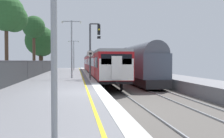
{
  "coord_description": "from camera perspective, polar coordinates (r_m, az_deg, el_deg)",
  "views": [
    {
      "loc": [
        -0.96,
        -15.84,
        1.7
      ],
      "look_at": [
        1.75,
        6.42,
        1.07
      ],
      "focal_mm": 46.87,
      "sensor_mm": 36.0,
      "label": 1
    }
  ],
  "objects": [
    {
      "name": "signal_gantry",
      "position": [
        28.35,
        -3.77,
        4.87
      ],
      "size": [
        1.1,
        0.24,
        5.32
      ],
      "color": "#47474C",
      "rests_on": "ground"
    },
    {
      "name": "platform_lamp_far",
      "position": [
        51.95,
        -7.47,
        3.17
      ],
      "size": [
        2.0,
        0.2,
        5.25
      ],
      "color": "#93999E",
      "rests_on": "ground"
    },
    {
      "name": "background_tree_right",
      "position": [
        26.26,
        -19.52,
        9.87
      ],
      "size": [
        3.21,
        3.1,
        7.18
      ],
      "color": "#473323",
      "rests_on": "ground"
    },
    {
      "name": "background_tree_back",
      "position": [
        40.14,
        -15.01,
        7.71
      ],
      "size": [
        2.98,
        2.98,
        7.64
      ],
      "color": "#473323",
      "rests_on": "ground"
    },
    {
      "name": "speed_limit_sign",
      "position": [
        25.71,
        -4.24,
        1.56
      ],
      "size": [
        0.59,
        0.08,
        2.63
      ],
      "color": "#59595B",
      "rests_on": "ground"
    },
    {
      "name": "ground",
      "position": [
        16.41,
        5.84,
        -6.49
      ],
      "size": [
        17.4,
        110.0,
        1.21
      ],
      "color": "slate"
    },
    {
      "name": "background_tree_left",
      "position": [
        53.21,
        -13.59,
        4.77
      ],
      "size": [
        4.78,
        4.78,
        7.24
      ],
      "color": "#473323",
      "rests_on": "ground"
    },
    {
      "name": "commuter_train_at_platform",
      "position": [
        42.33,
        -2.8,
        1.02
      ],
      "size": [
        2.83,
        40.47,
        3.81
      ],
      "color": "maroon",
      "rests_on": "ground"
    },
    {
      "name": "platform_lamp_mid",
      "position": [
        29.17,
        -7.88,
        4.84
      ],
      "size": [
        2.0,
        0.2,
        5.68
      ],
      "color": "#93999E",
      "rests_on": "ground"
    },
    {
      "name": "background_tree_centre",
      "position": [
        45.34,
        -13.77,
        5.19
      ],
      "size": [
        4.47,
        4.47,
        6.97
      ],
      "color": "#473323",
      "rests_on": "ground"
    },
    {
      "name": "freight_train_adjacent_track",
      "position": [
        54.06,
        0.57,
        1.34
      ],
      "size": [
        2.6,
        58.36,
        4.48
      ],
      "color": "#232326",
      "rests_on": "ground"
    }
  ]
}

